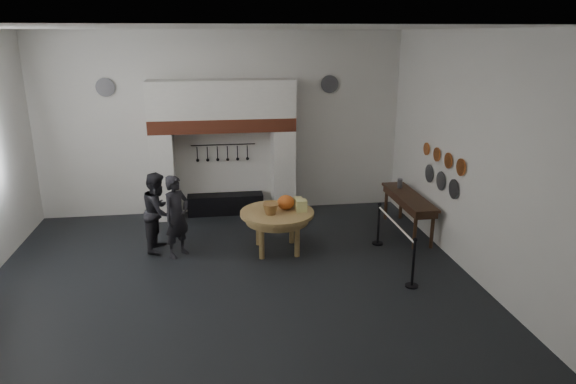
{
  "coord_description": "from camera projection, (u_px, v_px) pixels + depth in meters",
  "views": [
    {
      "loc": [
        -0.23,
        -8.77,
        4.42
      ],
      "look_at": [
        1.21,
        1.01,
        1.35
      ],
      "focal_mm": 32.0,
      "sensor_mm": 36.0,
      "label": 1
    }
  ],
  "objects": [
    {
      "name": "wall_front",
      "position": [
        242.0,
        257.0,
        5.19
      ],
      "size": [
        9.0,
        0.02,
        4.5
      ],
      "primitive_type": "cube",
      "color": "silver",
      "rests_on": "floor"
    },
    {
      "name": "utensil_rail",
      "position": [
        223.0,
        145.0,
        12.82
      ],
      "size": [
        1.6,
        0.02,
        0.02
      ],
      "primitive_type": "cylinder",
      "rotation": [
        0.0,
        1.57,
        0.0
      ],
      "color": "black",
      "rests_on": "wall_back"
    },
    {
      "name": "work_table",
      "position": [
        277.0,
        213.0,
        10.67
      ],
      "size": [
        1.84,
        1.84,
        0.07
      ],
      "primitive_type": "cylinder",
      "rotation": [
        0.0,
        0.0,
        0.22
      ],
      "color": "tan",
      "rests_on": "floor"
    },
    {
      "name": "pumpkin",
      "position": [
        286.0,
        202.0,
        10.73
      ],
      "size": [
        0.36,
        0.36,
        0.31
      ],
      "primitive_type": "ellipsoid",
      "color": "#D2631D",
      "rests_on": "work_table"
    },
    {
      "name": "chimney_hood",
      "position": [
        222.0,
        99.0,
        12.22
      ],
      "size": [
        3.5,
        0.7,
        0.9
      ],
      "primitive_type": "cube",
      "color": "silver",
      "rests_on": "hearth_brick_band"
    },
    {
      "name": "cheese_block_big",
      "position": [
        301.0,
        206.0,
        10.64
      ],
      "size": [
        0.22,
        0.22,
        0.24
      ],
      "primitive_type": "cube",
      "color": "#D2D27E",
      "rests_on": "work_table"
    },
    {
      "name": "pewter_plate_mid",
      "position": [
        441.0,
        181.0,
        10.77
      ],
      "size": [
        0.03,
        0.4,
        0.4
      ],
      "primitive_type": "cylinder",
      "rotation": [
        0.0,
        1.57,
        0.0
      ],
      "color": "#4C4C51",
      "rests_on": "wall_right"
    },
    {
      "name": "visitor_near",
      "position": [
        177.0,
        216.0,
        10.41
      ],
      "size": [
        0.73,
        0.74,
        1.72
      ],
      "primitive_type": "imported",
      "rotation": [
        0.0,
        0.0,
        0.83
      ],
      "color": "black",
      "rests_on": "floor"
    },
    {
      "name": "copper_pan_d",
      "position": [
        427.0,
        149.0,
        11.42
      ],
      "size": [
        0.03,
        0.28,
        0.28
      ],
      "primitive_type": "cylinder",
      "rotation": [
        0.0,
        1.57,
        0.0
      ],
      "color": "#C6662D",
      "rests_on": "wall_right"
    },
    {
      "name": "side_table",
      "position": [
        409.0,
        197.0,
        11.63
      ],
      "size": [
        0.55,
        2.2,
        0.06
      ],
      "primitive_type": "cube",
      "color": "#3A2115",
      "rests_on": "floor"
    },
    {
      "name": "visitor_far",
      "position": [
        158.0,
        212.0,
        10.74
      ],
      "size": [
        0.78,
        0.92,
        1.68
      ],
      "primitive_type": "imported",
      "rotation": [
        0.0,
        0.0,
        1.39
      ],
      "color": "black",
      "rests_on": "floor"
    },
    {
      "name": "wall_right",
      "position": [
        470.0,
        154.0,
        9.59
      ],
      "size": [
        0.02,
        8.0,
        4.5
      ],
      "primitive_type": "cube",
      "color": "silver",
      "rests_on": "floor"
    },
    {
      "name": "chimney_pier_left",
      "position": [
        164.0,
        176.0,
        12.56
      ],
      "size": [
        0.55,
        0.7,
        2.15
      ],
      "primitive_type": "cube",
      "color": "silver",
      "rests_on": "floor"
    },
    {
      "name": "cheese_block_small",
      "position": [
        298.0,
        202.0,
        10.93
      ],
      "size": [
        0.18,
        0.18,
        0.2
      ],
      "primitive_type": "cube",
      "color": "#CEC77B",
      "rests_on": "work_table"
    },
    {
      "name": "iron_range",
      "position": [
        226.0,
        204.0,
        13.07
      ],
      "size": [
        1.9,
        0.45,
        0.5
      ],
      "primitive_type": "cube",
      "color": "black",
      "rests_on": "floor"
    },
    {
      "name": "barrier_post_near",
      "position": [
        413.0,
        264.0,
        9.21
      ],
      "size": [
        0.05,
        0.05,
        0.9
      ],
      "primitive_type": "cylinder",
      "color": "black",
      "rests_on": "floor"
    },
    {
      "name": "chimney_pier_right",
      "position": [
        283.0,
        171.0,
        12.97
      ],
      "size": [
        0.55,
        0.7,
        2.15
      ],
      "primitive_type": "cube",
      "color": "silver",
      "rests_on": "floor"
    },
    {
      "name": "copper_pan_b",
      "position": [
        448.0,
        161.0,
        10.39
      ],
      "size": [
        0.03,
        0.32,
        0.32
      ],
      "primitive_type": "cylinder",
      "rotation": [
        0.0,
        1.57,
        0.0
      ],
      "color": "#C6662D",
      "rests_on": "wall_right"
    },
    {
      "name": "ceiling",
      "position": [
        223.0,
        28.0,
        8.3
      ],
      "size": [
        9.0,
        8.0,
        0.02
      ],
      "primitive_type": "cube",
      "color": "silver",
      "rests_on": "wall_back"
    },
    {
      "name": "barrier_post_far",
      "position": [
        379.0,
        225.0,
        11.1
      ],
      "size": [
        0.05,
        0.05,
        0.9
      ],
      "primitive_type": "cylinder",
      "color": "black",
      "rests_on": "floor"
    },
    {
      "name": "copper_pan_a",
      "position": [
        461.0,
        167.0,
        9.87
      ],
      "size": [
        0.03,
        0.34,
        0.34
      ],
      "primitive_type": "cylinder",
      "rotation": [
        0.0,
        1.57,
        0.0
      ],
      "color": "#C6662D",
      "rests_on": "wall_right"
    },
    {
      "name": "hearth_brick_band",
      "position": [
        223.0,
        124.0,
        12.4
      ],
      "size": [
        3.5,
        0.72,
        0.32
      ],
      "primitive_type": "cube",
      "color": "#9E442B",
      "rests_on": "chimney_pier_left"
    },
    {
      "name": "floor",
      "position": [
        232.0,
        279.0,
        9.63
      ],
      "size": [
        9.0,
        8.0,
        0.02
      ],
      "primitive_type": "cube",
      "color": "black",
      "rests_on": "ground"
    },
    {
      "name": "bread_loaf",
      "position": [
        270.0,
        203.0,
        10.95
      ],
      "size": [
        0.31,
        0.18,
        0.13
      ],
      "primitive_type": "ellipsoid",
      "color": "#A5773A",
      "rests_on": "work_table"
    },
    {
      "name": "wicker_basket",
      "position": [
        271.0,
        209.0,
        10.46
      ],
      "size": [
        0.38,
        0.38,
        0.22
      ],
      "primitive_type": "cone",
      "rotation": [
        3.14,
        0.0,
        0.22
      ],
      "color": "olive",
      "rests_on": "work_table"
    },
    {
      "name": "pewter_plate_right",
      "position": [
        429.0,
        173.0,
        11.34
      ],
      "size": [
        0.03,
        0.4,
        0.4
      ],
      "primitive_type": "cylinder",
      "rotation": [
        0.0,
        1.57,
        0.0
      ],
      "color": "#4C4C51",
      "rests_on": "wall_right"
    },
    {
      "name": "pewter_jug",
      "position": [
        400.0,
        183.0,
        12.16
      ],
      "size": [
        0.12,
        0.12,
        0.22
      ],
      "primitive_type": "cylinder",
      "color": "#515157",
      "rests_on": "side_table"
    },
    {
      "name": "barrier_rope",
      "position": [
        396.0,
        224.0,
        10.04
      ],
      "size": [
        0.04,
        2.0,
        0.04
      ],
      "primitive_type": "cylinder",
      "rotation": [
        1.57,
        0.0,
        0.0
      ],
      "color": "white",
      "rests_on": "barrier_post_near"
    },
    {
      "name": "copper_pan_c",
      "position": [
        437.0,
        154.0,
        10.9
      ],
      "size": [
        0.03,
        0.3,
        0.3
      ],
      "primitive_type": "cylinder",
      "rotation": [
        0.0,
        1.57,
        0.0
      ],
      "color": "#C6662D",
      "rests_on": "wall_right"
    },
    {
      "name": "pewter_plate_back_right",
      "position": [
        330.0,
        84.0,
        12.8
      ],
      "size": [
        0.44,
        0.03,
        0.44
      ],
      "primitive_type": "cylinder",
      "rotation": [
        1.57,
        0.0,
        0.0
      ],
      "color": "#4C4C51",
      "rests_on": "wall_back"
    },
    {
      "name": "pewter_plate_back_left",
      "position": [
        105.0,
        87.0,
        12.05
      ],
      "size": [
        0.44,
        0.03,
        0.44
      ],
      "primitive_type": "cylinder",
      "rotation": [
        1.57,
        0.0,
        0.0
      ],
      "color": "#4C4C51",
      "rests_on": "wall_back"
    },
    {
      "name": "pewter_plate_left",
      "position": [
        454.0,
        189.0,
        10.2
      ],
      "size": [
        0.03,
        0.4,
        0.4
      ],
      "primitive_type": "cylinder",
      "rotation": [
        0.0,
        1.57,
        0.0
      ],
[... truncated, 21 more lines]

